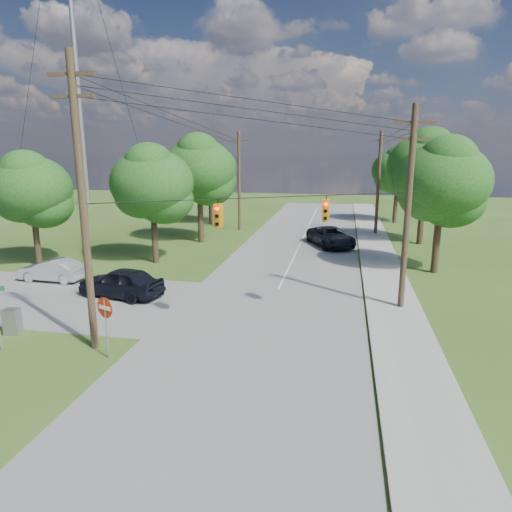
% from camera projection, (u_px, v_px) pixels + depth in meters
% --- Properties ---
extents(ground, '(140.00, 140.00, 0.00)m').
position_uv_depth(ground, '(194.00, 360.00, 18.45)').
color(ground, '#354F1A').
rests_on(ground, ground).
extents(main_road, '(10.00, 100.00, 0.03)m').
position_uv_depth(main_road, '(264.00, 319.00, 22.86)').
color(main_road, gray).
rests_on(main_road, ground).
extents(sidewalk_east, '(2.60, 100.00, 0.12)m').
position_uv_depth(sidewalk_east, '(403.00, 328.00, 21.61)').
color(sidewalk_east, '#A7A39C').
rests_on(sidewalk_east, ground).
extents(pole_sw, '(2.00, 0.32, 12.00)m').
position_uv_depth(pole_sw, '(83.00, 203.00, 18.25)').
color(pole_sw, '#4C3C27').
rests_on(pole_sw, ground).
extents(pole_ne, '(2.00, 0.32, 10.50)m').
position_uv_depth(pole_ne, '(408.00, 207.00, 23.19)').
color(pole_ne, '#4C3C27').
rests_on(pole_ne, ground).
extents(pole_north_e, '(2.00, 0.32, 10.00)m').
position_uv_depth(pole_north_e, '(378.00, 182.00, 44.29)').
color(pole_north_e, '#4C3C27').
rests_on(pole_north_e, ground).
extents(pole_north_w, '(2.00, 0.32, 10.00)m').
position_uv_depth(pole_north_w, '(239.00, 181.00, 46.85)').
color(pole_north_w, '#4C3C27').
rests_on(pole_north_w, ground).
extents(power_lines, '(13.93, 29.62, 4.93)m').
position_uv_depth(power_lines, '(275.00, 135.00, 27.09)').
color(power_lines, black).
rests_on(power_lines, ground).
extents(traffic_signals, '(4.91, 3.27, 1.05)m').
position_uv_depth(traffic_signals, '(274.00, 212.00, 20.94)').
color(traffic_signals, orange).
rests_on(traffic_signals, ground).
extents(radio_mast, '(0.70, 0.70, 45.00)m').
position_uv_depth(radio_mast, '(74.00, 43.00, 63.11)').
color(radio_mast, gray).
rests_on(radio_mast, ground).
extents(tree_w_near, '(6.00, 6.00, 8.40)m').
position_uv_depth(tree_w_near, '(152.00, 183.00, 32.89)').
color(tree_w_near, '#463223').
rests_on(tree_w_near, ground).
extents(tree_w_mid, '(6.40, 6.40, 9.22)m').
position_uv_depth(tree_w_mid, '(199.00, 169.00, 40.20)').
color(tree_w_mid, '#463223').
rests_on(tree_w_mid, ground).
extents(tree_w_far, '(6.00, 6.00, 8.73)m').
position_uv_depth(tree_w_far, '(210.00, 168.00, 50.20)').
color(tree_w_far, '#463223').
rests_on(tree_w_far, ground).
extents(tree_e_near, '(6.20, 6.20, 8.81)m').
position_uv_depth(tree_e_near, '(442.00, 181.00, 30.08)').
color(tree_e_near, '#463223').
rests_on(tree_e_near, ground).
extents(tree_e_mid, '(6.60, 6.60, 9.64)m').
position_uv_depth(tree_e_mid, '(426.00, 166.00, 39.39)').
color(tree_e_mid, '#463223').
rests_on(tree_e_mid, ground).
extents(tree_e_far, '(5.80, 5.80, 8.32)m').
position_uv_depth(tree_e_far, '(398.00, 171.00, 51.27)').
color(tree_e_far, '#463223').
rests_on(tree_e_far, ground).
extents(tree_cross_n, '(5.60, 5.60, 7.91)m').
position_uv_depth(tree_cross_n, '(31.00, 189.00, 32.05)').
color(tree_cross_n, '#463223').
rests_on(tree_cross_n, ground).
extents(car_cross_dark, '(5.33, 2.93, 1.72)m').
position_uv_depth(car_cross_dark, '(121.00, 282.00, 26.13)').
color(car_cross_dark, black).
rests_on(car_cross_dark, cross_road).
extents(car_cross_silver, '(4.33, 1.61, 1.41)m').
position_uv_depth(car_cross_silver, '(52.00, 270.00, 29.29)').
color(car_cross_silver, '#B7BBBF').
rests_on(car_cross_silver, cross_road).
extents(car_main_north, '(4.95, 6.49, 1.64)m').
position_uv_depth(car_main_north, '(331.00, 237.00, 39.72)').
color(car_main_north, black).
rests_on(car_main_north, main_road).
extents(control_cabinet, '(0.73, 0.56, 1.23)m').
position_uv_depth(control_cabinet, '(12.00, 322.00, 20.94)').
color(control_cabinet, gray).
rests_on(control_cabinet, ground).
extents(do_not_enter_sign, '(0.83, 0.34, 2.62)m').
position_uv_depth(do_not_enter_sign, '(105.00, 315.00, 18.22)').
color(do_not_enter_sign, gray).
rests_on(do_not_enter_sign, ground).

